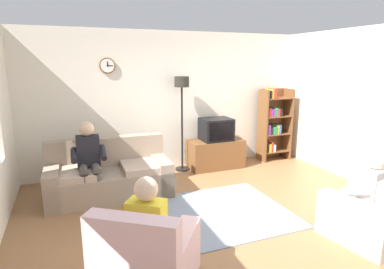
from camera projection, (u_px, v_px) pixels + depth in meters
ground_plane at (233, 224)px, 4.29m from camera, size 12.00×12.00×0.00m
back_wall_assembly at (170, 101)px, 6.41m from camera, size 6.20×0.17×2.70m
couch at (109, 177)px, 5.15m from camera, size 1.92×0.92×0.90m
tv_stand at (215, 154)px, 6.56m from camera, size 1.10×0.56×0.58m
tv at (216, 129)px, 6.43m from camera, size 0.60×0.49×0.44m
bookshelf at (273, 124)px, 7.01m from camera, size 0.68×0.36×1.57m
floor_lamp at (182, 98)px, 6.15m from camera, size 0.28×0.28×1.85m
armchair_near_window at (148, 261)px, 3.01m from camera, size 1.16×1.18×0.90m
armchair_near_bookshelf at (370, 218)px, 3.86m from camera, size 0.93×1.00×0.90m
area_rug at (210, 214)px, 4.57m from camera, size 2.20×1.70×0.01m
person_on_couch at (89, 158)px, 4.86m from camera, size 0.52×0.54×1.24m
person_in_left_armchair at (151, 226)px, 3.03m from camera, size 0.62×0.64×1.12m
person_in_right_armchair at (366, 190)px, 3.86m from camera, size 0.56×0.58×1.12m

